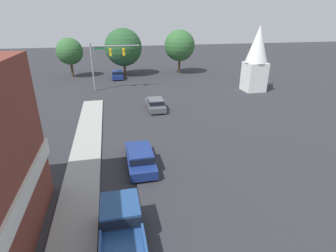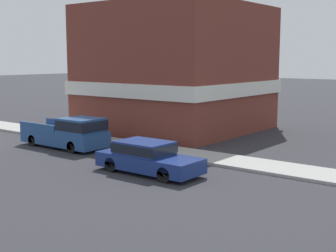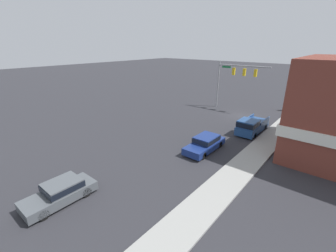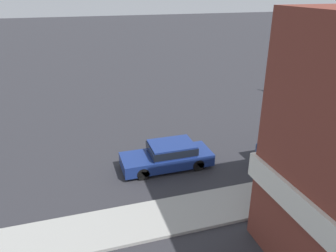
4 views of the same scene
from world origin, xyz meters
The scene contains 7 objects.
ground_plane centered at (0.00, 0.00, 0.00)m, with size 200.00×200.00×0.00m, color #2D2D33.
sidewalk_curb centered at (-5.70, 0.00, 0.07)m, with size 2.40×60.00×0.14m.
near_signal_assembly centered at (2.78, -2.54, 5.30)m, with size 7.80×0.49×7.17m.
car_lead centered at (-1.59, 12.73, 0.74)m, with size 1.88×4.90×1.41m.
car_oncoming centered at (1.69, 25.19, 0.72)m, with size 1.86×4.48×1.36m.
pickup_truck_parked centered at (-3.30, 5.52, 0.89)m, with size 2.01×5.55×1.80m.
construction_barrel centered at (-3.90, -6.89, 0.57)m, with size 0.61×0.61×1.13m.
Camera 3 is at (-11.38, 30.09, 9.66)m, focal length 24.00 mm.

